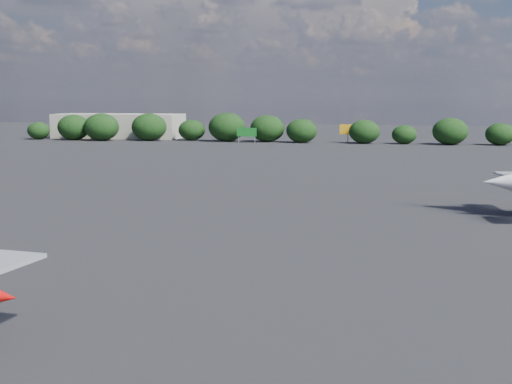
# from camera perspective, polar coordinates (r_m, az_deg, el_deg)

# --- Properties ---
(ground) EXTENTS (500.00, 500.00, 0.00)m
(ground) POSITION_cam_1_polar(r_m,az_deg,el_deg) (99.05, -3.91, -0.63)
(ground) COLOR black
(ground) RESTS_ON ground
(terminal_building) EXTENTS (42.00, 16.00, 8.00)m
(terminal_building) POSITION_cam_1_polar(r_m,az_deg,el_deg) (244.16, -10.90, 5.21)
(terminal_building) COLOR gray
(terminal_building) RESTS_ON ground
(highway_sign) EXTENTS (6.00, 0.30, 4.50)m
(highway_sign) POSITION_cam_1_polar(r_m,az_deg,el_deg) (215.39, -0.75, 4.79)
(highway_sign) COLOR #135F1D
(highway_sign) RESTS_ON ground
(billboard_yellow) EXTENTS (5.00, 0.30, 5.50)m
(billboard_yellow) POSITION_cam_1_polar(r_m,az_deg,el_deg) (217.41, 7.37, 4.95)
(billboard_yellow) COLOR orange
(billboard_yellow) RESTS_ON ground
(horizon_treeline) EXTENTS (201.28, 15.09, 8.91)m
(horizon_treeline) POSITION_cam_1_polar(r_m,az_deg,el_deg) (215.36, 5.30, 4.97)
(horizon_treeline) COLOR black
(horizon_treeline) RESTS_ON ground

